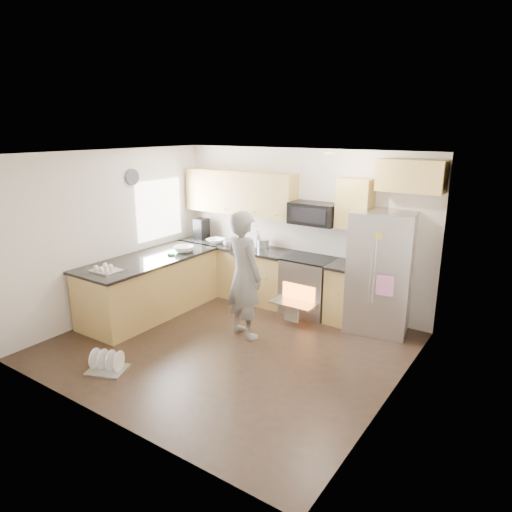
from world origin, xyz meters
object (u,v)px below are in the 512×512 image
Objects in this scene: refrigerator at (380,272)px; dish_rack at (107,365)px; stove_range at (309,273)px; person at (244,275)px.

refrigerator is 3.20× the size of dish_rack.
person is at bearing -106.10° from stove_range.
stove_range reaches higher than refrigerator.
dish_rack is at bearing 83.29° from person.
person reaches higher than refrigerator.
stove_range is at bearing -88.52° from person.
person is at bearing -149.87° from refrigerator.
person is 3.28× the size of dish_rack.
person is (-0.37, -1.27, 0.24)m from stove_range.
refrigerator is 0.97× the size of person.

